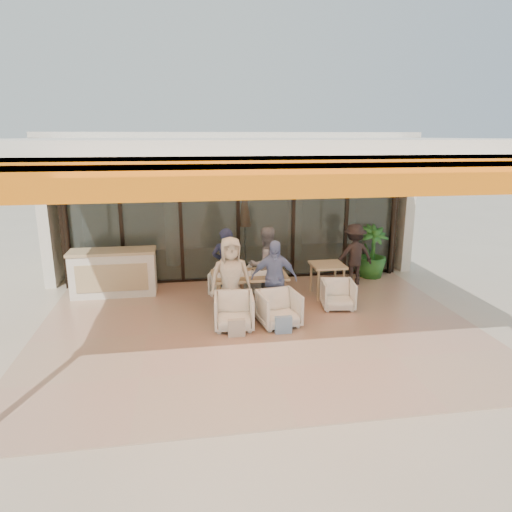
{
  "coord_description": "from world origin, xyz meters",
  "views": [
    {
      "loc": [
        -1.27,
        -7.67,
        3.44
      ],
      "look_at": [
        0.1,
        0.9,
        1.15
      ],
      "focal_mm": 32.0,
      "sensor_mm": 36.0,
      "label": 1
    }
  ],
  "objects": [
    {
      "name": "glass_storefront",
      "position": [
        0.0,
        3.0,
        1.6
      ],
      "size": [
        8.08,
        0.1,
        3.2
      ],
      "color": "#9EADA3",
      "rests_on": "ground"
    },
    {
      "name": "terrace_floor",
      "position": [
        0.0,
        0.0,
        0.01
      ],
      "size": [
        8.0,
        6.0,
        0.01
      ],
      "primitive_type": "cube",
      "color": "tan",
      "rests_on": "ground"
    },
    {
      "name": "side_table",
      "position": [
        1.77,
        1.5,
        0.64
      ],
      "size": [
        0.7,
        0.7,
        0.74
      ],
      "color": "tan",
      "rests_on": "ground"
    },
    {
      "name": "diner_grey",
      "position": [
        0.4,
        1.49,
        0.8
      ],
      "size": [
        0.93,
        0.82,
        1.61
      ],
      "primitive_type": "imported",
      "rotation": [
        0.0,
        0.0,
        3.45
      ],
      "color": "#5C5B60",
      "rests_on": "ground"
    },
    {
      "name": "diner_cream",
      "position": [
        -0.44,
        0.59,
        0.81
      ],
      "size": [
        0.82,
        0.55,
        1.62
      ],
      "primitive_type": "imported",
      "rotation": [
        0.0,
        0.0,
        0.05
      ],
      "color": "beige",
      "rests_on": "ground"
    },
    {
      "name": "host_counter",
      "position": [
        -2.85,
        2.3,
        0.53
      ],
      "size": [
        1.85,
        0.65,
        1.04
      ],
      "color": "silver",
      "rests_on": "ground"
    },
    {
      "name": "standing_woman",
      "position": [
        2.64,
        2.19,
        0.74
      ],
      "size": [
        1.0,
        0.64,
        1.47
      ],
      "primitive_type": "imported",
      "rotation": [
        0.0,
        0.0,
        3.24
      ],
      "color": "black",
      "rests_on": "ground"
    },
    {
      "name": "terrace_structure",
      "position": [
        0.0,
        -0.26,
        3.25
      ],
      "size": [
        8.0,
        6.0,
        3.4
      ],
      "color": "silver",
      "rests_on": "ground"
    },
    {
      "name": "ground",
      "position": [
        0.0,
        0.0,
        0.0
      ],
      "size": [
        70.0,
        70.0,
        0.0
      ],
      "primitive_type": "plane",
      "color": "#C6B293",
      "rests_on": "ground"
    },
    {
      "name": "diner_periwinkle",
      "position": [
        0.4,
        0.59,
        0.76
      ],
      "size": [
        0.94,
        0.5,
        1.53
      ],
      "primitive_type": "imported",
      "rotation": [
        0.0,
        0.0,
        -0.14
      ],
      "color": "#7B92CE",
      "rests_on": "ground"
    },
    {
      "name": "interior_block",
      "position": [
        0.01,
        5.31,
        2.23
      ],
      "size": [
        9.05,
        3.62,
        3.52
      ],
      "color": "silver",
      "rests_on": "ground"
    },
    {
      "name": "tote_bag_cream",
      "position": [
        -0.44,
        -0.31,
        0.17
      ],
      "size": [
        0.3,
        0.1,
        0.34
      ],
      "primitive_type": "cube",
      "color": "silver",
      "rests_on": "ground"
    },
    {
      "name": "tote_bag_blue",
      "position": [
        0.4,
        -0.31,
        0.17
      ],
      "size": [
        0.3,
        0.1,
        0.34
      ],
      "primitive_type": "cube",
      "color": "#99BFD8",
      "rests_on": "ground"
    },
    {
      "name": "chair_far_right",
      "position": [
        0.4,
        1.99,
        0.34
      ],
      "size": [
        0.85,
        0.83,
        0.69
      ],
      "primitive_type": "imported",
      "rotation": [
        0.0,
        0.0,
        2.77
      ],
      "color": "white",
      "rests_on": "ground"
    },
    {
      "name": "potted_palm",
      "position": [
        3.29,
        2.66,
        0.66
      ],
      "size": [
        0.84,
        0.84,
        1.32
      ],
      "primitive_type": "imported",
      "rotation": [
        0.0,
        0.0,
        0.14
      ],
      "color": "#1E5919",
      "rests_on": "ground"
    },
    {
      "name": "diner_navy",
      "position": [
        -0.44,
        1.49,
        0.81
      ],
      "size": [
        0.64,
        0.48,
        1.62
      ],
      "primitive_type": "imported",
      "rotation": [
        0.0,
        0.0,
        2.98
      ],
      "color": "#171E32",
      "rests_on": "ground"
    },
    {
      "name": "dining_table",
      "position": [
        -0.02,
        1.05,
        0.69
      ],
      "size": [
        1.5,
        0.9,
        0.93
      ],
      "color": "tan",
      "rests_on": "ground"
    },
    {
      "name": "chair_near_right",
      "position": [
        0.4,
        0.09,
        0.36
      ],
      "size": [
        0.81,
        0.77,
        0.73
      ],
      "primitive_type": "imported",
      "rotation": [
        0.0,
        0.0,
        0.16
      ],
      "color": "white",
      "rests_on": "ground"
    },
    {
      "name": "chair_near_left",
      "position": [
        -0.44,
        0.09,
        0.36
      ],
      "size": [
        0.76,
        0.72,
        0.73
      ],
      "primitive_type": "imported",
      "rotation": [
        0.0,
        0.0,
        -0.08
      ],
      "color": "white",
      "rests_on": "ground"
    },
    {
      "name": "chair_far_left",
      "position": [
        -0.44,
        1.99,
        0.31
      ],
      "size": [
        0.75,
        0.73,
        0.62
      ],
      "primitive_type": "imported",
      "rotation": [
        0.0,
        0.0,
        2.82
      ],
      "color": "white",
      "rests_on": "ground"
    },
    {
      "name": "side_chair",
      "position": [
        1.77,
        0.75,
        0.33
      ],
      "size": [
        0.72,
        0.68,
        0.66
      ],
      "primitive_type": "imported",
      "rotation": [
        0.0,
        0.0,
        -0.14
      ],
      "color": "white",
      "rests_on": "ground"
    }
  ]
}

